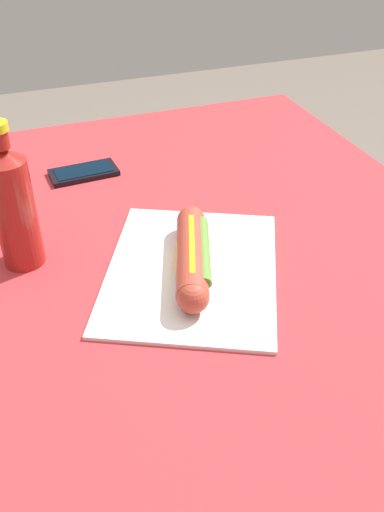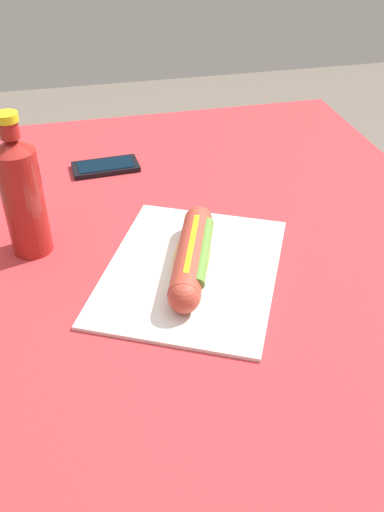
{
  "view_description": "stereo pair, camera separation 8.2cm",
  "coord_description": "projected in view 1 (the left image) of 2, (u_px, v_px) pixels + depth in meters",
  "views": [
    {
      "loc": [
        0.62,
        -0.28,
        1.25
      ],
      "look_at": [
        0.0,
        -0.05,
        0.76
      ],
      "focal_mm": 38.79,
      "sensor_mm": 36.0,
      "label": 1
    },
    {
      "loc": [
        0.65,
        -0.2,
        1.25
      ],
      "look_at": [
        0.0,
        -0.05,
        0.76
      ],
      "focal_mm": 38.79,
      "sensor_mm": 36.0,
      "label": 2
    }
  ],
  "objects": [
    {
      "name": "paper_wrapper",
      "position": [
        192.0,
        270.0,
        0.84
      ],
      "size": [
        0.4,
        0.37,
        0.01
      ],
      "primitive_type": "cube",
      "rotation": [
        0.0,
        0.0,
        -0.46
      ],
      "color": "silver",
      "rests_on": "dining_table"
    },
    {
      "name": "soda_bottle",
      "position": [
        13.0,
        206.0,
        0.8
      ],
      "size": [
        0.06,
        0.06,
        0.23
      ],
      "color": "maroon",
      "rests_on": "dining_table"
    },
    {
      "name": "hot_dog",
      "position": [
        193.0,
        256.0,
        0.82
      ],
      "size": [
        0.23,
        0.11,
        0.05
      ],
      "color": "tan",
      "rests_on": "paper_wrapper"
    },
    {
      "name": "cell_phone",
      "position": [
        84.0,
        172.0,
        1.09
      ],
      "size": [
        0.07,
        0.13,
        0.01
      ],
      "color": "black",
      "rests_on": "dining_table"
    },
    {
      "name": "dining_table",
      "position": [
        219.0,
        322.0,
        0.93
      ],
      "size": [
        1.26,
        0.88,
        0.73
      ],
      "color": "brown",
      "rests_on": "ground"
    }
  ]
}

